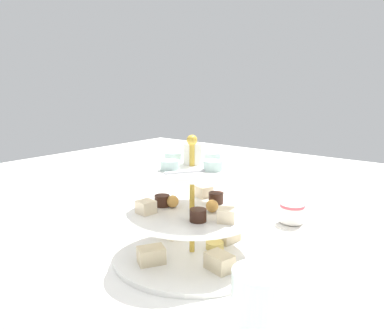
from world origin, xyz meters
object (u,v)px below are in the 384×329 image
object	(u,v)px
water_glass_short_left	(234,200)
butter_knife_left	(4,297)
tiered_serving_stand	(192,221)
teacup_with_saucer	(292,214)
butter_knife_right	(372,270)
water_glass_tall_right	(258,313)

from	to	relation	value
water_glass_short_left	butter_knife_left	world-z (taller)	water_glass_short_left
tiered_serving_stand	teacup_with_saucer	bearing A→B (deg)	-16.21
tiered_serving_stand	butter_knife_right	distance (m)	0.34
water_glass_tall_right	water_glass_short_left	bearing A→B (deg)	34.89
butter_knife_left	butter_knife_right	bearing A→B (deg)	75.09
water_glass_tall_right	teacup_with_saucer	world-z (taller)	water_glass_tall_right
water_glass_tall_right	tiered_serving_stand	bearing A→B (deg)	54.84
butter_knife_left	butter_knife_right	xyz separation A→B (m)	(0.46, -0.44, 0.00)
water_glass_short_left	butter_knife_right	bearing A→B (deg)	-107.75
tiered_serving_stand	water_glass_short_left	world-z (taller)	tiered_serving_stand
butter_knife_left	water_glass_short_left	bearing A→B (deg)	111.82
tiered_serving_stand	butter_knife_left	bearing A→B (deg)	154.77
butter_knife_right	teacup_with_saucer	bearing A→B (deg)	21.23
water_glass_tall_right	butter_knife_right	xyz separation A→B (m)	(0.32, -0.06, -0.05)
water_glass_tall_right	water_glass_short_left	xyz separation A→B (m)	(0.44, 0.30, -0.02)
tiered_serving_stand	teacup_with_saucer	world-z (taller)	tiered_serving_stand
tiered_serving_stand	butter_knife_left	distance (m)	0.34
tiered_serving_stand	water_glass_tall_right	world-z (taller)	tiered_serving_stand
teacup_with_saucer	butter_knife_left	xyz separation A→B (m)	(-0.59, 0.22, -0.02)
water_glass_tall_right	butter_knife_right	bearing A→B (deg)	-11.08
water_glass_short_left	butter_knife_right	size ratio (longest dim) A/B	0.40
tiered_serving_stand	water_glass_tall_right	bearing A→B (deg)	-125.16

